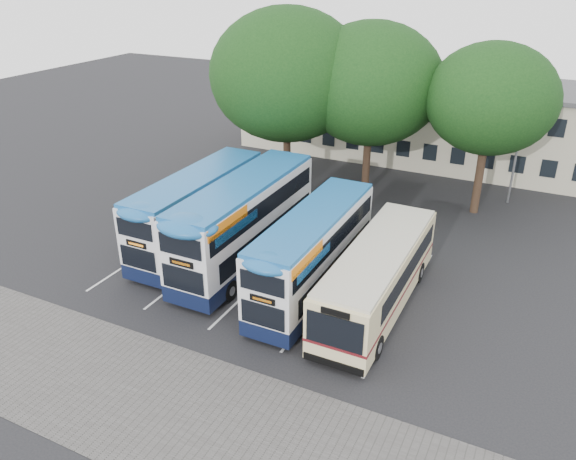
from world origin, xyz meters
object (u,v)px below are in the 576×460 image
(tree_left, at_px, (287,75))
(tree_right, at_px, (491,99))
(lamp_post, at_px, (521,127))
(bus_dd_left, at_px, (199,208))
(bus_single, at_px, (379,273))
(bus_dd_mid, at_px, (245,219))
(bus_dd_right, at_px, (313,250))
(tree_mid, at_px, (371,84))

(tree_left, height_order, tree_right, tree_left)
(lamp_post, relative_size, bus_dd_left, 0.90)
(tree_right, bearing_deg, bus_dd_left, -137.94)
(bus_single, bearing_deg, tree_right, 80.58)
(tree_right, distance_m, bus_dd_mid, 16.02)
(bus_dd_right, relative_size, bus_single, 0.94)
(lamp_post, xyz_separation_m, bus_dd_left, (-14.49, -14.03, -2.77))
(bus_dd_right, bearing_deg, bus_single, 2.76)
(bus_dd_left, height_order, bus_dd_mid, bus_dd_mid)
(tree_right, distance_m, bus_dd_left, 17.85)
(tree_left, distance_m, bus_single, 16.56)
(bus_dd_left, relative_size, bus_dd_right, 1.03)
(lamp_post, bearing_deg, tree_left, -164.45)
(tree_right, height_order, bus_dd_left, tree_right)
(tree_right, xyz_separation_m, bus_dd_left, (-12.77, -11.52, -4.81))
(bus_dd_right, bearing_deg, bus_dd_mid, 165.08)
(tree_left, distance_m, bus_dd_left, 11.43)
(tree_right, height_order, bus_dd_right, tree_right)
(lamp_post, height_order, bus_dd_right, lamp_post)
(bus_dd_mid, bearing_deg, tree_mid, 79.26)
(lamp_post, xyz_separation_m, bus_dd_mid, (-11.33, -14.46, -2.61))
(tree_right, xyz_separation_m, bus_dd_mid, (-9.60, -11.95, -4.64))
(bus_dd_mid, relative_size, bus_single, 1.04)
(bus_dd_mid, bearing_deg, bus_dd_right, -14.92)
(lamp_post, bearing_deg, bus_single, -104.07)
(tree_left, xyz_separation_m, tree_mid, (5.16, 1.59, -0.39))
(tree_mid, height_order, bus_single, tree_mid)
(tree_mid, xyz_separation_m, bus_dd_mid, (-2.30, -12.10, -4.83))
(tree_mid, height_order, bus_dd_right, tree_mid)
(bus_dd_mid, xyz_separation_m, bus_dd_right, (4.32, -1.15, -0.24))
(tree_right, distance_m, bus_dd_right, 14.95)
(tree_mid, relative_size, bus_dd_mid, 1.03)
(lamp_post, distance_m, bus_dd_right, 17.35)
(tree_mid, distance_m, bus_dd_right, 14.33)
(tree_left, xyz_separation_m, bus_single, (10.31, -11.51, -5.95))
(lamp_post, distance_m, bus_dd_mid, 18.55)
(tree_mid, bearing_deg, bus_dd_right, -81.33)
(bus_dd_left, xyz_separation_m, bus_dd_mid, (3.16, -0.44, 0.17))
(tree_mid, xyz_separation_m, bus_dd_left, (-5.46, -11.67, -5.00))
(tree_right, relative_size, bus_dd_right, 1.06)
(bus_dd_mid, distance_m, bus_dd_right, 4.47)
(bus_dd_right, bearing_deg, tree_mid, 98.67)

